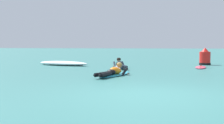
# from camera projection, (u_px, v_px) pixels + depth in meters

# --- Properties ---
(ground_plane) EXTENTS (120.00, 120.00, 0.00)m
(ground_plane) POSITION_uv_depth(u_px,v_px,m) (160.00, 66.00, 17.46)
(ground_plane) COLOR #387A75
(surfer_near) EXTENTS (1.16, 2.63, 0.53)m
(surfer_near) POSITION_uv_depth(u_px,v_px,m) (114.00, 72.00, 11.96)
(surfer_near) COLOR #2DB2D1
(surfer_near) RESTS_ON ground
(surfer_far) EXTENTS (1.11, 2.52, 0.54)m
(surfer_far) POSITION_uv_depth(u_px,v_px,m) (120.00, 65.00, 15.86)
(surfer_far) COLOR silver
(surfer_far) RESTS_ON ground
(drifting_surfboard) EXTENTS (0.75, 1.95, 0.16)m
(drifting_surfboard) POSITION_uv_depth(u_px,v_px,m) (201.00, 67.00, 15.99)
(drifting_surfboard) COLOR #E54C66
(drifting_surfboard) RESTS_ON ground
(whitewater_mid_right) EXTENTS (3.31, 1.95, 0.24)m
(whitewater_mid_right) POSITION_uv_depth(u_px,v_px,m) (63.00, 63.00, 17.81)
(whitewater_mid_right) COLOR white
(whitewater_mid_right) RESTS_ON ground
(channel_marker_buoy) EXTENTS (0.64, 0.64, 0.99)m
(channel_marker_buoy) POSITION_uv_depth(u_px,v_px,m) (205.00, 58.00, 18.16)
(channel_marker_buoy) COLOR red
(channel_marker_buoy) RESTS_ON ground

